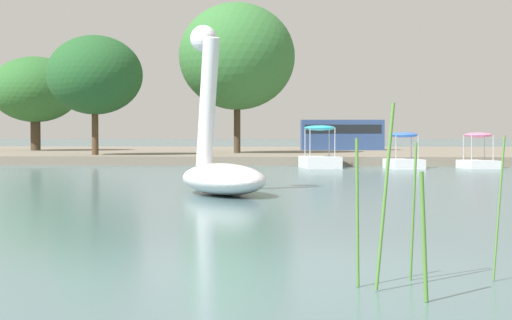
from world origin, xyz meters
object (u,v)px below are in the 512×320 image
(pedal_boat_cyan, at_px, (320,155))
(tree_sapling_by_fence, at_px, (237,56))
(pedal_boat_pink, at_px, (478,156))
(swan_boat, at_px, (220,161))
(parked_van, at_px, (342,134))
(tree_broadleaf_right, at_px, (35,90))
(pedal_boat_blue, at_px, (404,157))
(tree_broadleaf_behind_dock, at_px, (95,75))

(pedal_boat_cyan, relative_size, tree_sapling_by_fence, 0.32)
(pedal_boat_cyan, xyz_separation_m, pedal_boat_pink, (6.02, 0.06, -0.03))
(swan_boat, bearing_deg, parked_van, 83.18)
(tree_broadleaf_right, bearing_deg, swan_boat, -64.68)
(pedal_boat_pink, height_order, tree_sapling_by_fence, tree_sapling_by_fence)
(pedal_boat_blue, relative_size, tree_broadleaf_right, 0.36)
(tree_broadleaf_behind_dock, relative_size, tree_broadleaf_right, 1.02)
(pedal_boat_cyan, bearing_deg, swan_boat, -98.93)
(pedal_boat_pink, bearing_deg, swan_boat, -119.60)
(pedal_boat_blue, bearing_deg, swan_boat, -111.09)
(tree_sapling_by_fence, bearing_deg, parked_van, 56.41)
(pedal_boat_pink, bearing_deg, tree_broadleaf_behind_dock, 165.50)
(pedal_boat_pink, bearing_deg, tree_broadleaf_right, 147.90)
(tree_broadleaf_right, bearing_deg, tree_broadleaf_behind_dock, -58.56)
(pedal_boat_pink, xyz_separation_m, tree_broadleaf_right, (-21.65, 13.58, 3.29))
(pedal_boat_blue, distance_m, tree_sapling_by_fence, 12.15)
(pedal_boat_cyan, height_order, tree_broadleaf_behind_dock, tree_broadleaf_behind_dock)
(pedal_boat_cyan, distance_m, parked_van, 16.38)
(tree_sapling_by_fence, bearing_deg, pedal_boat_cyan, -64.71)
(swan_boat, height_order, parked_van, swan_boat)
(tree_broadleaf_right, distance_m, parked_van, 17.41)
(tree_broadleaf_right, relative_size, parked_van, 1.22)
(tree_sapling_by_fence, bearing_deg, swan_boat, -85.92)
(parked_van, bearing_deg, pedal_boat_blue, -84.02)
(tree_broadleaf_right, bearing_deg, pedal_boat_blue, -36.86)
(pedal_boat_cyan, xyz_separation_m, parked_van, (1.40, 16.30, 0.82))
(swan_boat, distance_m, tree_broadleaf_right, 31.35)
(swan_boat, distance_m, parked_van, 31.09)
(pedal_boat_cyan, bearing_deg, tree_sapling_by_fence, 115.29)
(tree_broadleaf_right, xyz_separation_m, tree_sapling_by_fence, (11.71, -5.35, 1.29))
(tree_broadleaf_right, height_order, parked_van, tree_broadleaf_right)
(tree_broadleaf_behind_dock, bearing_deg, tree_broadleaf_right, 121.44)
(pedal_boat_pink, bearing_deg, tree_sapling_by_fence, 140.37)
(swan_boat, relative_size, pedal_boat_pink, 1.95)
(swan_boat, xyz_separation_m, parked_van, (3.69, 30.86, 0.58))
(pedal_boat_cyan, relative_size, tree_broadleaf_behind_dock, 0.42)
(swan_boat, distance_m, pedal_boat_pink, 16.82)
(parked_van, bearing_deg, pedal_boat_cyan, -94.91)
(pedal_boat_cyan, xyz_separation_m, tree_sapling_by_fence, (-3.92, 8.29, 4.55))
(swan_boat, bearing_deg, tree_broadleaf_behind_dock, 111.96)
(tree_broadleaf_behind_dock, relative_size, parked_van, 1.24)
(pedal_boat_cyan, height_order, tree_broadleaf_right, tree_broadleaf_right)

